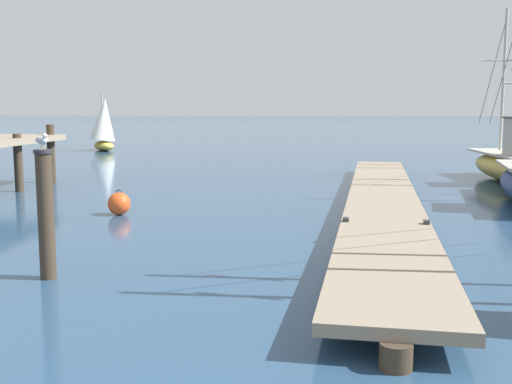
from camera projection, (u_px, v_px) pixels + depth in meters
floating_dock at (383, 198)px, 16.63m from camera, size 3.21×20.94×0.53m
mooring_piling at (46, 213)px, 10.00m from camera, size 0.30×0.30×2.10m
perched_seagull at (42, 140)px, 9.85m from camera, size 0.30×0.30×0.26m
mooring_buoy at (119, 204)px, 16.10m from camera, size 0.59×0.59×0.66m
distant_sailboat at (104, 126)px, 39.74m from camera, size 2.65×3.31×3.71m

